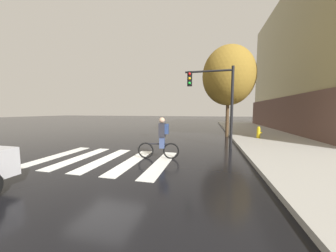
{
  "coord_description": "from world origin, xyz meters",
  "views": [
    {
      "loc": [
        3.95,
        -6.01,
        1.94
      ],
      "look_at": [
        1.9,
        2.61,
        1.18
      ],
      "focal_mm": 18.4,
      "sensor_mm": 36.0,
      "label": 1
    }
  ],
  "objects_px": {
    "cyclist": "(161,138)",
    "traffic_light_near": "(215,93)",
    "street_tree_near": "(228,76)",
    "fire_hydrant": "(259,132)"
  },
  "relations": [
    {
      "from": "fire_hydrant",
      "to": "street_tree_near",
      "type": "xyz_separation_m",
      "value": [
        -1.9,
        1.12,
        4.0
      ]
    },
    {
      "from": "street_tree_near",
      "to": "traffic_light_near",
      "type": "bearing_deg",
      "value": -103.7
    },
    {
      "from": "fire_hydrant",
      "to": "street_tree_near",
      "type": "relative_size",
      "value": 0.12
    },
    {
      "from": "street_tree_near",
      "to": "fire_hydrant",
      "type": "bearing_deg",
      "value": -30.49
    },
    {
      "from": "cyclist",
      "to": "traffic_light_near",
      "type": "relative_size",
      "value": 0.41
    },
    {
      "from": "cyclist",
      "to": "street_tree_near",
      "type": "bearing_deg",
      "value": 65.21
    },
    {
      "from": "street_tree_near",
      "to": "cyclist",
      "type": "bearing_deg",
      "value": -114.79
    },
    {
      "from": "cyclist",
      "to": "street_tree_near",
      "type": "xyz_separation_m",
      "value": [
        3.21,
        6.96,
        3.69
      ]
    },
    {
      "from": "cyclist",
      "to": "traffic_light_near",
      "type": "bearing_deg",
      "value": 50.78
    },
    {
      "from": "cyclist",
      "to": "fire_hydrant",
      "type": "height_order",
      "value": "cyclist"
    }
  ]
}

